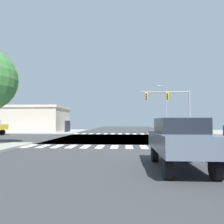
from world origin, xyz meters
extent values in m
cube|color=#323536|center=(0.00, 0.00, -0.03)|extent=(14.00, 90.00, 0.05)
cube|color=#323536|center=(0.00, 0.00, -0.03)|extent=(90.00, 12.00, 0.05)
cube|color=gray|center=(13.00, 12.00, 0.07)|extent=(12.00, 12.00, 0.14)
cube|color=gray|center=(-13.00, 12.00, 0.07)|extent=(12.00, 12.00, 0.14)
cube|color=white|center=(-6.75, -7.30, 0.00)|extent=(0.50, 2.00, 0.01)
cube|color=white|center=(-5.75, -7.30, 0.00)|extent=(0.50, 2.00, 0.01)
cube|color=white|center=(-4.75, -7.30, 0.00)|extent=(0.50, 2.00, 0.01)
cube|color=white|center=(-3.75, -7.30, 0.00)|extent=(0.50, 2.00, 0.01)
cube|color=white|center=(-2.75, -7.30, 0.00)|extent=(0.50, 2.00, 0.01)
cube|color=white|center=(-1.75, -7.30, 0.00)|extent=(0.50, 2.00, 0.01)
cube|color=white|center=(-0.75, -7.30, 0.00)|extent=(0.50, 2.00, 0.01)
cube|color=white|center=(0.25, -7.30, 0.00)|extent=(0.50, 2.00, 0.01)
cube|color=white|center=(1.25, -7.30, 0.00)|extent=(0.50, 2.00, 0.01)
cube|color=white|center=(2.25, -7.30, 0.00)|extent=(0.50, 2.00, 0.01)
cube|color=white|center=(3.25, -7.30, 0.00)|extent=(0.50, 2.00, 0.01)
cube|color=white|center=(4.25, -7.30, 0.00)|extent=(0.50, 2.00, 0.01)
cube|color=white|center=(5.25, -7.30, 0.00)|extent=(0.50, 2.00, 0.01)
cube|color=white|center=(6.25, -7.30, 0.00)|extent=(0.50, 2.00, 0.01)
cube|color=white|center=(-6.75, 7.30, 0.00)|extent=(0.50, 2.00, 0.01)
cube|color=white|center=(-5.75, 7.30, 0.00)|extent=(0.50, 2.00, 0.01)
cube|color=white|center=(-4.75, 7.30, 0.00)|extent=(0.50, 2.00, 0.01)
cube|color=white|center=(-3.75, 7.30, 0.00)|extent=(0.50, 2.00, 0.01)
cube|color=white|center=(-2.75, 7.30, 0.00)|extent=(0.50, 2.00, 0.01)
cube|color=white|center=(-1.75, 7.30, 0.00)|extent=(0.50, 2.00, 0.01)
cube|color=white|center=(-0.75, 7.30, 0.00)|extent=(0.50, 2.00, 0.01)
cube|color=white|center=(0.25, 7.30, 0.00)|extent=(0.50, 2.00, 0.01)
cube|color=white|center=(1.25, 7.30, 0.00)|extent=(0.50, 2.00, 0.01)
cube|color=white|center=(2.25, 7.30, 0.00)|extent=(0.50, 2.00, 0.01)
cube|color=white|center=(3.25, 7.30, 0.00)|extent=(0.50, 2.00, 0.01)
cube|color=white|center=(4.25, 7.30, 0.00)|extent=(0.50, 2.00, 0.01)
cube|color=white|center=(5.25, 7.30, 0.00)|extent=(0.50, 2.00, 0.01)
cube|color=white|center=(6.25, 7.30, 0.00)|extent=(0.50, 2.00, 0.01)
cylinder|color=gray|center=(8.60, 7.24, 3.04)|extent=(0.20, 0.20, 6.09)
cylinder|color=gray|center=(5.32, 7.24, 5.69)|extent=(6.56, 0.14, 0.14)
cube|color=yellow|center=(5.65, 7.24, 5.14)|extent=(0.32, 0.40, 1.00)
sphere|color=red|center=(5.65, 7.00, 5.45)|extent=(0.22, 0.22, 0.22)
sphere|color=black|center=(5.65, 7.00, 5.14)|extent=(0.22, 0.22, 0.22)
sphere|color=black|center=(5.65, 7.00, 4.83)|extent=(0.22, 0.22, 0.22)
cube|color=yellow|center=(2.83, 7.24, 5.14)|extent=(0.32, 0.40, 1.00)
sphere|color=red|center=(2.83, 7.00, 5.45)|extent=(0.22, 0.22, 0.22)
sphere|color=black|center=(2.83, 7.00, 5.14)|extent=(0.22, 0.22, 0.22)
sphere|color=black|center=(2.83, 7.00, 4.83)|extent=(0.22, 0.22, 0.22)
cylinder|color=gray|center=(7.68, 18.70, 4.26)|extent=(0.16, 0.16, 8.51)
cylinder|color=gray|center=(6.98, 18.70, 8.41)|extent=(1.40, 0.10, 0.10)
ellipsoid|color=silver|center=(6.28, 18.70, 8.36)|extent=(0.60, 0.32, 0.20)
cube|color=#B2A898|center=(-17.56, 12.82, 1.90)|extent=(14.52, 7.84, 3.79)
cube|color=#BCAC9D|center=(-17.56, 12.82, 3.99)|extent=(14.82, 8.14, 0.40)
cube|color=black|center=(-8.80, 9.90, 0.90)|extent=(0.24, 2.20, 1.80)
cylinder|color=black|center=(-15.62, 4.22, 0.34)|extent=(0.68, 0.26, 0.68)
cylinder|color=black|center=(1.28, -12.41, 0.34)|extent=(0.26, 0.68, 0.68)
cylinder|color=black|center=(2.72, -12.41, 0.34)|extent=(0.26, 0.68, 0.68)
cylinder|color=black|center=(1.28, -15.33, 0.34)|extent=(0.26, 0.68, 0.68)
cylinder|color=black|center=(2.72, -15.33, 0.34)|extent=(0.26, 0.68, 0.68)
cube|color=#4F5A6A|center=(2.00, -13.87, 1.01)|extent=(1.80, 4.30, 0.66)
cube|color=black|center=(2.00, -13.87, 1.61)|extent=(1.55, 2.24, 0.54)
camera|label=1|loc=(0.02, -21.96, 1.78)|focal=34.22mm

